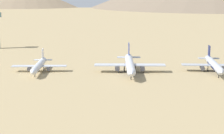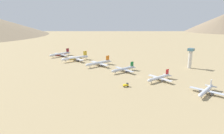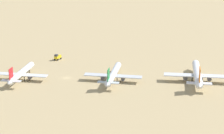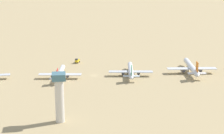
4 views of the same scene
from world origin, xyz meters
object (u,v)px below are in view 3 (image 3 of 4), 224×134
(parked_jet_3, at_px, (113,74))
(parked_jet_4, at_px, (21,73))
(service_truck, at_px, (58,57))
(parked_jet_2, at_px, (197,74))

(parked_jet_3, distance_m, parked_jet_4, 51.72)
(parked_jet_4, relative_size, service_truck, 6.71)
(parked_jet_4, bearing_deg, parked_jet_3, -90.22)
(parked_jet_3, bearing_deg, parked_jet_2, -88.73)
(parked_jet_3, bearing_deg, parked_jet_4, 89.78)
(parked_jet_2, xyz_separation_m, service_truck, (38.98, 84.24, -2.36))
(parked_jet_2, distance_m, service_truck, 92.85)
(parked_jet_2, bearing_deg, parked_jet_4, 90.48)
(parked_jet_2, relative_size, parked_jet_4, 1.20)
(service_truck, bearing_deg, parked_jet_4, 160.54)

